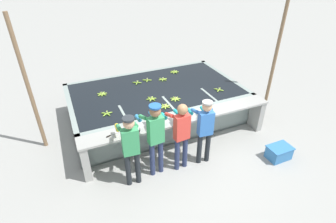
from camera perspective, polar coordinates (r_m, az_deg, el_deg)
The scene contains 22 objects.
ground_plane at distance 6.40m, azimuth 3.71°, elevation -9.15°, with size 80.00×80.00×0.00m, color #999993.
wash_tank at distance 7.51m, azimuth -2.52°, elevation 1.77°, with size 4.70×2.77×0.90m.
work_ledge at distance 6.16m, azimuth 2.96°, elevation -3.38°, with size 4.70×0.45×0.90m.
worker_0 at distance 5.13m, azimuth -8.18°, elevation -7.20°, with size 0.44×0.73×1.62m.
worker_1 at distance 5.28m, azimuth -2.82°, elevation -4.76°, with size 0.44×0.73×1.70m.
worker_2 at distance 5.46m, azimuth 2.82°, elevation -4.29°, with size 0.44×0.72×1.63m.
worker_3 at distance 5.68m, azimuth 7.99°, elevation -3.24°, with size 0.46×0.73×1.58m.
banana_bunch_floating_0 at distance 7.85m, azimuth -1.14°, elevation 7.04°, with size 0.28×0.26×0.08m.
banana_bunch_floating_1 at distance 6.31m, azimuth -13.19°, elevation -0.41°, with size 0.27×0.28×0.08m.
banana_bunch_floating_2 at distance 7.36m, azimuth 11.01°, elevation 4.69°, with size 0.24×0.24×0.08m.
banana_bunch_floating_3 at distance 7.82m, azimuth -4.57°, elevation 6.84°, with size 0.27×0.27×0.08m.
banana_bunch_floating_4 at distance 7.69m, azimuth -6.75°, elevation 6.28°, with size 0.26×0.26×0.08m.
banana_bunch_floating_5 at distance 6.43m, azimuth -0.69°, elevation 1.15°, with size 0.28×0.28×0.08m.
banana_bunch_floating_6 at distance 6.78m, azimuth -3.64°, elevation 2.79°, with size 0.28×0.27×0.08m.
banana_bunch_floating_7 at distance 8.36m, azimuth 1.40°, elevation 8.62°, with size 0.27×0.28×0.08m.
banana_bunch_floating_8 at distance 6.76m, azimuth 1.60°, elevation 2.75°, with size 0.28×0.28×0.08m.
banana_bunch_floating_9 at distance 7.22m, azimuth -14.16°, elevation 3.73°, with size 0.27×0.28×0.08m.
knife_0 at distance 5.66m, azimuth -6.15°, elevation -3.84°, with size 0.19×0.32×0.02m.
knife_1 at distance 5.58m, azimuth -12.18°, elevation -4.99°, with size 0.34×0.14×0.02m.
crate at distance 6.68m, azimuth 23.00°, elevation -8.21°, with size 0.55×0.39×0.32m.
support_post_left at distance 6.53m, azimuth -28.08°, elevation 4.55°, with size 0.09×0.09×3.20m.
support_post_right at distance 7.75m, azimuth 22.13°, elevation 9.91°, with size 0.09×0.09×3.20m.
Camera 1 is at (-2.33, -4.26, 4.16)m, focal length 28.00 mm.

